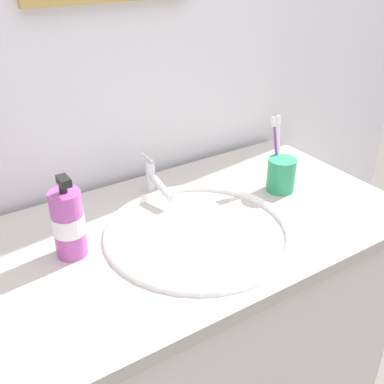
{
  "coord_description": "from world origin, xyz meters",
  "views": [
    {
      "loc": [
        -0.46,
        -0.75,
        1.42
      ],
      "look_at": [
        0.02,
        -0.01,
        0.92
      ],
      "focal_mm": 43.87,
      "sensor_mm": 36.0,
      "label": 1
    }
  ],
  "objects": [
    {
      "name": "sink_basin",
      "position": [
        0.02,
        -0.04,
        0.79
      ],
      "size": [
        0.43,
        0.43,
        0.13
      ],
      "color": "white",
      "rests_on": "vanity_counter"
    },
    {
      "name": "tiled_wall_back",
      "position": [
        0.0,
        0.32,
        1.2
      ],
      "size": [
        2.26,
        0.04,
        2.4
      ],
      "primitive_type": "cube",
      "color": "silver",
      "rests_on": "ground"
    },
    {
      "name": "toothbrush_cup",
      "position": [
        0.31,
        0.01,
        0.87
      ],
      "size": [
        0.07,
        0.07,
        0.09
      ],
      "primitive_type": "cylinder",
      "color": "#2D9966",
      "rests_on": "vanity_counter"
    },
    {
      "name": "faucet",
      "position": [
        0.02,
        0.17,
        0.87
      ],
      "size": [
        0.02,
        0.14,
        0.1
      ],
      "color": "silver",
      "rests_on": "sink_basin"
    },
    {
      "name": "toothbrush_purple",
      "position": [
        0.32,
        0.05,
        0.93
      ],
      "size": [
        0.02,
        0.06,
        0.17
      ],
      "color": "purple",
      "rests_on": "toothbrush_cup"
    },
    {
      "name": "vanity_counter",
      "position": [
        0.0,
        0.0,
        0.42
      ],
      "size": [
        1.06,
        0.56,
        0.83
      ],
      "color": "silver",
      "rests_on": "ground"
    },
    {
      "name": "soap_dispenser",
      "position": [
        -0.24,
        0.04,
        0.91
      ],
      "size": [
        0.07,
        0.07,
        0.18
      ],
      "color": "#B24CA5",
      "rests_on": "vanity_counter"
    },
    {
      "name": "toothbrush_white",
      "position": [
        0.32,
        0.05,
        0.94
      ],
      "size": [
        0.03,
        0.05,
        0.18
      ],
      "color": "white",
      "rests_on": "toothbrush_cup"
    }
  ]
}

